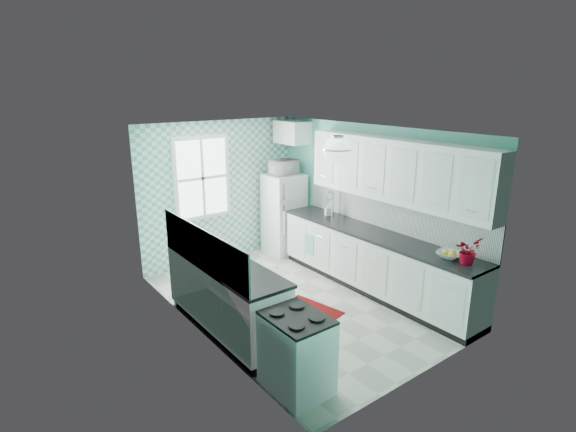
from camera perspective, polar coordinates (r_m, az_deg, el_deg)
floor at (r=6.76m, az=0.95°, el=-10.86°), size 3.00×4.40×0.02m
ceiling at (r=6.04m, az=1.07°, el=10.92°), size 3.00×4.40×0.02m
wall_back at (r=8.08m, az=-8.68°, el=3.07°), size 3.00×0.02×2.50m
wall_front at (r=4.84m, az=17.40°, el=-6.67°), size 3.00×0.02×2.50m
wall_left at (r=5.53m, az=-11.46°, el=-3.32°), size 0.02×4.40×2.50m
wall_right at (r=7.28m, az=10.43°, el=1.50°), size 0.02×4.40×2.50m
accent_wall at (r=8.06m, az=-8.60°, el=3.04°), size 3.00×0.01×2.50m
window at (r=7.82m, az=-10.85°, el=4.77°), size 1.04×0.05×1.44m
backsplash_right at (r=7.02m, az=12.67°, el=0.36°), size 0.02×3.60×0.51m
backsplash_left at (r=5.50m, az=-10.88°, el=-4.03°), size 0.02×2.15×0.51m
upper_cabinets_right at (r=6.62m, az=13.49°, el=5.63°), size 0.33×3.20×0.90m
upper_cabinet_fridge at (r=8.30m, az=0.35°, el=10.60°), size 0.40×0.74×0.40m
ceiling_light at (r=5.46m, az=6.28°, el=8.27°), size 0.34×0.34×0.35m
base_cabinets_right at (r=7.05m, az=10.76°, el=-5.85°), size 0.60×3.60×0.90m
countertop_right at (r=6.88m, az=10.88°, el=-2.26°), size 0.63×3.60×0.04m
base_cabinets_left at (r=5.91m, az=-7.95°, el=-10.26°), size 0.60×2.15×0.90m
countertop_left at (r=5.72m, az=-8.00°, el=-6.01°), size 0.63×2.15×0.04m
fridge at (r=8.43m, az=-0.51°, el=0.30°), size 0.65×0.65×1.50m
stove at (r=4.83m, az=1.11°, el=-16.85°), size 0.55×0.69×0.83m
sink at (r=7.66m, az=4.71°, el=-0.01°), size 0.51×0.43×0.53m
rug at (r=6.48m, az=2.56°, el=-11.96°), size 0.77×0.96×0.01m
dish_towel at (r=7.62m, az=2.71°, el=-3.62°), size 0.03×0.23×0.35m
fruit_bowl at (r=6.15m, az=19.77°, el=-4.65°), size 0.37×0.37×0.08m
potted_plant at (r=5.98m, az=21.87°, el=-4.10°), size 0.31×0.27×0.34m
soap_bottle at (r=7.64m, az=5.09°, el=0.81°), size 0.12×0.12×0.20m
microwave at (r=8.23m, az=-0.53°, el=6.22°), size 0.50×0.36×0.27m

